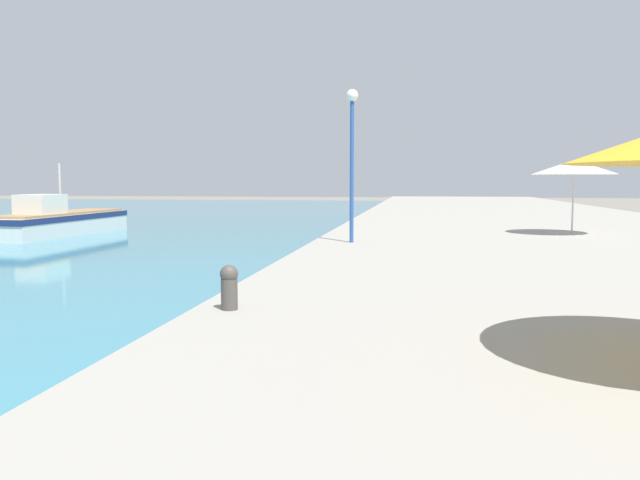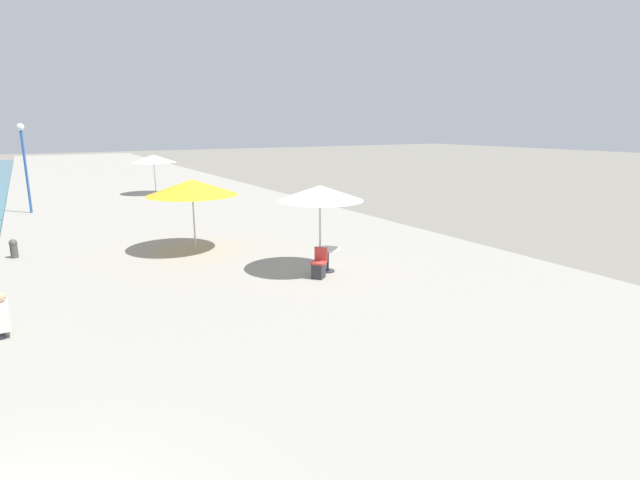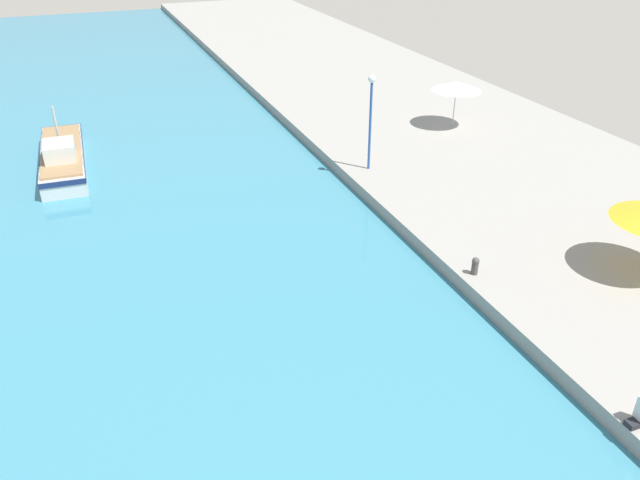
{
  "view_description": "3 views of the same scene",
  "coord_description": "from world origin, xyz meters",
  "views": [
    {
      "loc": [
        3.26,
        6.18,
        2.44
      ],
      "look_at": [
        1.5,
        17.15,
        1.38
      ],
      "focal_mm": 35.0,
      "sensor_mm": 36.0,
      "label": 1
    },
    {
      "loc": [
        1.23,
        -4.97,
        5.06
      ],
      "look_at": [
        8.85,
        8.02,
        1.58
      ],
      "focal_mm": 28.0,
      "sensor_mm": 36.0,
      "label": 2
    },
    {
      "loc": [
        -11.29,
        -0.63,
        12.27
      ],
      "look_at": [
        -4.0,
        18.0,
        1.18
      ],
      "focal_mm": 35.0,
      "sensor_mm": 36.0,
      "label": 3
    }
  ],
  "objects": [
    {
      "name": "cafe_umbrella_striped",
      "position": [
        8.5,
        28.92,
        2.91
      ],
      "size": [
        2.84,
        2.84,
        2.58
      ],
      "color": "#B7B7B7",
      "rests_on": "quay_promenade"
    },
    {
      "name": "lamppost",
      "position": [
        1.23,
        24.87,
        3.67
      ],
      "size": [
        0.36,
        0.36,
        4.56
      ],
      "color": "#28519E",
      "rests_on": "quay_promenade"
    },
    {
      "name": "fishing_boat_mid",
      "position": [
        -12.64,
        31.77,
        0.68
      ],
      "size": [
        2.23,
        8.37,
        3.18
      ],
      "rotation": [
        0.0,
        0.0,
        -0.02
      ],
      "color": "silver",
      "rests_on": "water_basin"
    },
    {
      "name": "mooring_bollard",
      "position": [
        0.56,
        14.74,
        0.93
      ],
      "size": [
        0.26,
        0.26,
        0.65
      ],
      "color": "#4C4742",
      "rests_on": "quay_promenade"
    },
    {
      "name": "quay_promenade",
      "position": [
        8.0,
        37.0,
        0.29
      ],
      "size": [
        16.0,
        90.0,
        0.58
      ],
      "color": "gray",
      "rests_on": "ground_plane"
    }
  ]
}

